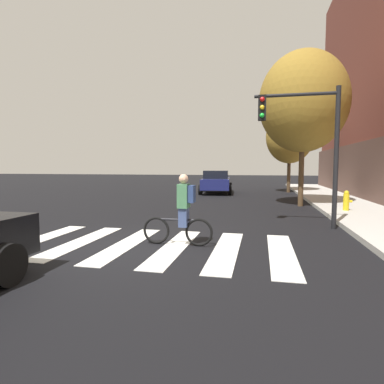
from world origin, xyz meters
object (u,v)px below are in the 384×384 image
at_px(traffic_light_near, 307,133).
at_px(fire_hydrant, 346,201).
at_px(sedan_mid, 216,181).
at_px(street_tree_near, 303,102).
at_px(street_tree_mid, 290,137).
at_px(cyclist, 182,210).

xyz_separation_m(traffic_light_near, fire_hydrant, (1.95, 3.21, -2.33)).
xyz_separation_m(sedan_mid, traffic_light_near, (4.35, -11.74, 2.05)).
bearing_deg(fire_hydrant, street_tree_near, 122.70).
distance_m(fire_hydrant, street_tree_mid, 10.96).
relative_size(traffic_light_near, street_tree_mid, 0.71).
bearing_deg(sedan_mid, cyclist, -85.22).
height_order(traffic_light_near, street_tree_mid, street_tree_mid).
relative_size(traffic_light_near, fire_hydrant, 5.38).
xyz_separation_m(fire_hydrant, street_tree_mid, (-1.31, 10.32, 3.44)).
bearing_deg(street_tree_near, traffic_light_near, -95.39).
xyz_separation_m(fire_hydrant, street_tree_near, (-1.44, 2.24, 4.29)).
bearing_deg(street_tree_near, street_tree_mid, 89.11).
height_order(sedan_mid, street_tree_near, street_tree_near).
xyz_separation_m(sedan_mid, cyclist, (1.22, -14.61, 0.03)).
distance_m(cyclist, street_tree_mid, 17.12).
relative_size(fire_hydrant, street_tree_mid, 0.13).
bearing_deg(traffic_light_near, sedan_mid, 110.34).
bearing_deg(street_tree_near, cyclist, -113.63).
bearing_deg(sedan_mid, street_tree_near, -52.24).
distance_m(street_tree_near, street_tree_mid, 8.13).
distance_m(traffic_light_near, street_tree_mid, 13.59).
bearing_deg(street_tree_mid, traffic_light_near, -92.71).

